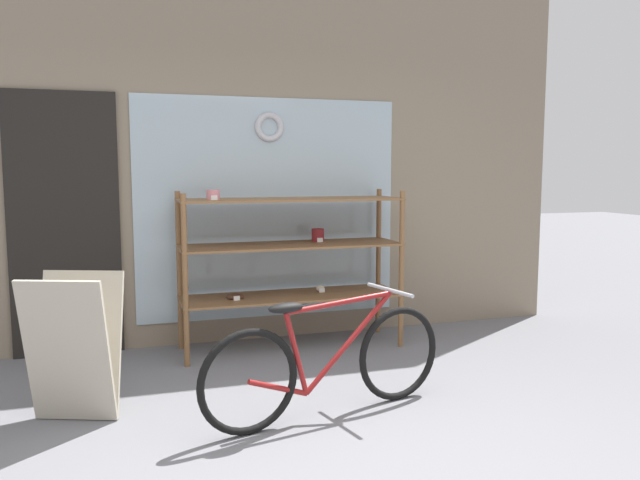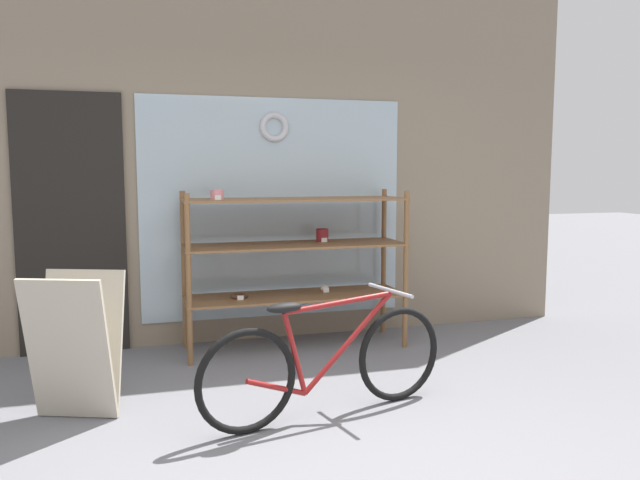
# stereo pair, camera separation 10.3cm
# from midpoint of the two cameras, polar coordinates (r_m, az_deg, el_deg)

# --- Properties ---
(ground_plane) EXTENTS (30.00, 30.00, 0.00)m
(ground_plane) POSITION_cam_midpoint_polar(r_m,az_deg,el_deg) (3.28, 3.21, -20.56)
(ground_plane) COLOR slate
(storefront_facade) EXTENTS (6.01, 0.13, 3.35)m
(storefront_facade) POSITION_cam_midpoint_polar(r_m,az_deg,el_deg) (5.44, -6.24, 7.99)
(storefront_facade) COLOR gray
(storefront_facade) RESTS_ON ground_plane
(display_case) EXTENTS (1.82, 0.54, 1.33)m
(display_case) POSITION_cam_midpoint_polar(r_m,az_deg,el_deg) (5.16, -1.80, -0.96)
(display_case) COLOR brown
(display_case) RESTS_ON ground_plane
(bicycle) EXTENTS (1.64, 0.54, 0.74)m
(bicycle) POSITION_cam_midpoint_polar(r_m,az_deg,el_deg) (3.82, 1.42, -11.14)
(bicycle) COLOR black
(bicycle) RESTS_ON ground_plane
(sandwich_board) EXTENTS (0.60, 0.53, 0.87)m
(sandwich_board) POSITION_cam_midpoint_polar(r_m,az_deg,el_deg) (4.03, -20.78, -9.04)
(sandwich_board) COLOR #B2A893
(sandwich_board) RESTS_ON ground_plane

